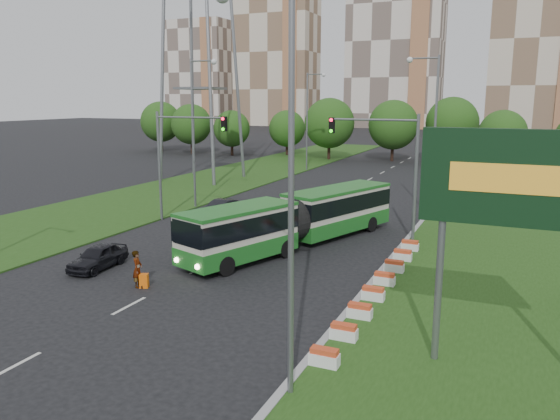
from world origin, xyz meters
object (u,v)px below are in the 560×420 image
at_px(car_left_near, 98,257).
at_px(shopping_trolley, 144,281).
at_px(billboard, 521,190).
at_px(traffic_mast_median, 390,156).
at_px(traffic_mast_left, 177,149).
at_px(car_left_far, 221,209).
at_px(pedestrian, 137,269).
at_px(articulated_bus, 293,219).

bearing_deg(car_left_near, shopping_trolley, -23.63).
relative_size(billboard, traffic_mast_median, 1.00).
xyz_separation_m(traffic_mast_left, car_left_near, (2.41, -11.31, -4.70)).
distance_m(car_left_near, car_left_far, 13.81).
bearing_deg(pedestrian, traffic_mast_left, 3.81).
xyz_separation_m(articulated_bus, car_left_far, (-8.17, 5.35, -1.00)).
distance_m(traffic_mast_left, pedestrian, 14.93).
relative_size(traffic_mast_median, pedestrian, 4.43).
bearing_deg(articulated_bus, pedestrian, -91.95).
height_order(billboard, traffic_mast_median, same).
bearing_deg(pedestrian, shopping_trolley, -107.04).
height_order(traffic_mast_median, car_left_near, traffic_mast_median).
bearing_deg(traffic_mast_left, car_left_near, -77.97).
distance_m(billboard, shopping_trolley, 17.26).
relative_size(pedestrian, shopping_trolley, 2.65).
xyz_separation_m(billboard, traffic_mast_left, (-22.63, 15.00, -0.81)).
distance_m(car_left_far, shopping_trolley, 15.95).
relative_size(car_left_far, shopping_trolley, 5.98).
relative_size(billboard, articulated_bus, 0.48).
bearing_deg(pedestrian, car_left_far, -6.75).
xyz_separation_m(billboard, pedestrian, (-16.43, 2.17, -5.26)).
height_order(articulated_bus, car_left_far, articulated_bus).
bearing_deg(billboard, traffic_mast_left, 146.45).
distance_m(traffic_mast_median, traffic_mast_left, 15.19).
distance_m(articulated_bus, shopping_trolley, 10.69).
bearing_deg(billboard, shopping_trolley, 172.23).
bearing_deg(traffic_mast_median, car_left_near, -136.00).
bearing_deg(pedestrian, billboard, -119.48).
distance_m(traffic_mast_left, car_left_near, 12.49).
xyz_separation_m(traffic_mast_median, car_left_far, (-13.13, 1.49, -4.68)).
height_order(pedestrian, shopping_trolley, pedestrian).
bearing_deg(traffic_mast_left, billboard, -33.55).
bearing_deg(traffic_mast_median, pedestrian, -122.92).
relative_size(traffic_mast_left, pedestrian, 4.43).
bearing_deg(pedestrian, traffic_mast_median, -54.89).
bearing_deg(shopping_trolley, pedestrian, 161.73).
distance_m(billboard, articulated_bus, 17.95).
bearing_deg(billboard, pedestrian, 172.49).
relative_size(car_left_near, car_left_far, 0.93).
distance_m(articulated_bus, car_left_near, 11.54).
height_order(billboard, traffic_mast_left, same).
xyz_separation_m(billboard, car_left_near, (-20.22, 3.69, -5.52)).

